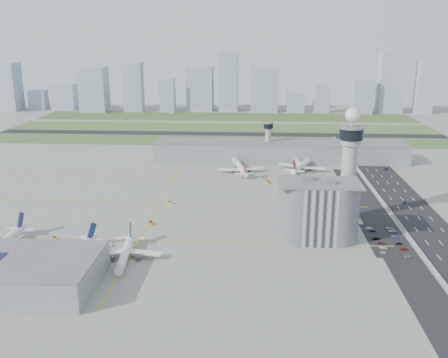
# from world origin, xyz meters

# --- Properties ---
(ground) EXTENTS (1000.00, 1000.00, 0.00)m
(ground) POSITION_xyz_m (0.00, 0.00, 0.00)
(ground) COLOR #9A978F
(grass_strip_0) EXTENTS (480.00, 50.00, 0.08)m
(grass_strip_0) POSITION_xyz_m (-20.00, 225.00, 0.04)
(grass_strip_0) COLOR #456630
(grass_strip_0) RESTS_ON ground
(grass_strip_1) EXTENTS (480.00, 60.00, 0.08)m
(grass_strip_1) POSITION_xyz_m (-20.00, 300.00, 0.04)
(grass_strip_1) COLOR #496C33
(grass_strip_1) RESTS_ON ground
(grass_strip_2) EXTENTS (480.00, 70.00, 0.08)m
(grass_strip_2) POSITION_xyz_m (-20.00, 380.00, 0.04)
(grass_strip_2) COLOR #42582A
(grass_strip_2) RESTS_ON ground
(runway) EXTENTS (480.00, 22.00, 0.10)m
(runway) POSITION_xyz_m (-20.00, 262.00, 0.06)
(runway) COLOR black
(runway) RESTS_ON ground
(highway) EXTENTS (28.00, 500.00, 0.10)m
(highway) POSITION_xyz_m (115.00, 0.00, 0.05)
(highway) COLOR black
(highway) RESTS_ON ground
(barrier_left) EXTENTS (0.60, 500.00, 1.20)m
(barrier_left) POSITION_xyz_m (101.00, 0.00, 0.60)
(barrier_left) COLOR #9E9E99
(barrier_left) RESTS_ON ground
(landside_road) EXTENTS (18.00, 260.00, 0.08)m
(landside_road) POSITION_xyz_m (90.00, -10.00, 0.04)
(landside_road) COLOR black
(landside_road) RESTS_ON ground
(parking_lot) EXTENTS (20.00, 44.00, 0.10)m
(parking_lot) POSITION_xyz_m (88.00, -22.00, 0.05)
(parking_lot) COLOR black
(parking_lot) RESTS_ON ground
(taxiway_line_h_0) EXTENTS (260.00, 0.60, 0.01)m
(taxiway_line_h_0) POSITION_xyz_m (-40.00, -30.00, 0.01)
(taxiway_line_h_0) COLOR yellow
(taxiway_line_h_0) RESTS_ON ground
(taxiway_line_h_1) EXTENTS (260.00, 0.60, 0.01)m
(taxiway_line_h_1) POSITION_xyz_m (-40.00, 30.00, 0.01)
(taxiway_line_h_1) COLOR yellow
(taxiway_line_h_1) RESTS_ON ground
(taxiway_line_h_2) EXTENTS (260.00, 0.60, 0.01)m
(taxiway_line_h_2) POSITION_xyz_m (-40.00, 90.00, 0.01)
(taxiway_line_h_2) COLOR yellow
(taxiway_line_h_2) RESTS_ON ground
(taxiway_line_v) EXTENTS (0.60, 260.00, 0.01)m
(taxiway_line_v) POSITION_xyz_m (-40.00, 30.00, 0.01)
(taxiway_line_v) COLOR yellow
(taxiway_line_v) RESTS_ON ground
(control_tower) EXTENTS (14.00, 14.00, 64.50)m
(control_tower) POSITION_xyz_m (72.00, 8.00, 35.04)
(control_tower) COLOR #ADAAA5
(control_tower) RESTS_ON ground
(secondary_tower) EXTENTS (8.60, 8.60, 31.90)m
(secondary_tower) POSITION_xyz_m (30.00, 150.00, 18.80)
(secondary_tower) COLOR #ADAAA5
(secondary_tower) RESTS_ON ground
(admin_building) EXTENTS (42.00, 24.00, 33.50)m
(admin_building) POSITION_xyz_m (51.99, -22.00, 15.30)
(admin_building) COLOR #B2B2B7
(admin_building) RESTS_ON ground
(terminal_pier) EXTENTS (210.00, 32.00, 15.80)m
(terminal_pier) POSITION_xyz_m (40.00, 148.00, 7.90)
(terminal_pier) COLOR gray
(terminal_pier) RESTS_ON ground
(airplane_near_a) EXTENTS (40.77, 47.13, 12.61)m
(airplane_near_a) POSITION_xyz_m (-104.66, -47.00, 6.30)
(airplane_near_a) COLOR white
(airplane_near_a) RESTS_ON ground
(airplane_near_b) EXTENTS (50.74, 53.91, 11.96)m
(airplane_near_b) POSITION_xyz_m (-69.46, -55.38, 5.98)
(airplane_near_b) COLOR white
(airplane_near_b) RESTS_ON ground
(airplane_near_c) EXTENTS (39.34, 44.88, 11.61)m
(airplane_near_c) POSITION_xyz_m (-40.93, -53.71, 5.80)
(airplane_near_c) COLOR white
(airplane_near_c) RESTS_ON ground
(airplane_far_a) EXTENTS (44.66, 49.87, 12.23)m
(airplane_far_a) POSITION_xyz_m (8.42, 107.24, 6.11)
(airplane_far_a) COLOR white
(airplane_far_a) RESTS_ON ground
(airplane_far_b) EXTENTS (53.44, 57.13, 12.79)m
(airplane_far_b) POSITION_xyz_m (56.62, 117.35, 6.40)
(airplane_far_b) COLOR white
(airplane_far_b) RESTS_ON ground
(jet_bridge_near_1) EXTENTS (5.39, 14.31, 5.70)m
(jet_bridge_near_1) POSITION_xyz_m (-83.00, -61.00, 2.85)
(jet_bridge_near_1) COLOR silver
(jet_bridge_near_1) RESTS_ON ground
(jet_bridge_near_2) EXTENTS (5.39, 14.31, 5.70)m
(jet_bridge_near_2) POSITION_xyz_m (-53.00, -61.00, 2.85)
(jet_bridge_near_2) COLOR silver
(jet_bridge_near_2) RESTS_ON ground
(jet_bridge_far_0) EXTENTS (5.39, 14.31, 5.70)m
(jet_bridge_far_0) POSITION_xyz_m (2.00, 132.00, 2.85)
(jet_bridge_far_0) COLOR silver
(jet_bridge_far_0) RESTS_ON ground
(jet_bridge_far_1) EXTENTS (5.39, 14.31, 5.70)m
(jet_bridge_far_1) POSITION_xyz_m (52.00, 132.00, 2.85)
(jet_bridge_far_1) COLOR silver
(jet_bridge_far_1) RESTS_ON ground
(tug_0) EXTENTS (3.57, 3.02, 1.76)m
(tug_0) POSITION_xyz_m (-83.89, -32.58, 0.88)
(tug_0) COLOR #F8BF05
(tug_0) RESTS_ON ground
(tug_1) EXTENTS (3.95, 3.71, 1.89)m
(tug_1) POSITION_xyz_m (-64.54, -36.12, 0.95)
(tug_1) COLOR yellow
(tug_1) RESTS_ON ground
(tug_2) EXTENTS (2.49, 3.61, 2.09)m
(tug_2) POSITION_xyz_m (-38.41, -8.04, 1.04)
(tug_2) COLOR orange
(tug_2) RESTS_ON ground
(tug_3) EXTENTS (3.50, 2.58, 1.91)m
(tug_3) POSITION_xyz_m (-33.87, 27.77, 0.95)
(tug_3) COLOR yellow
(tug_3) RESTS_ON ground
(tug_4) EXTENTS (3.78, 4.23, 2.04)m
(tug_4) POSITION_xyz_m (28.74, 78.13, 1.02)
(tug_4) COLOR #D9AE02
(tug_4) RESTS_ON ground
(tug_5) EXTENTS (2.66, 3.21, 1.60)m
(tug_5) POSITION_xyz_m (25.75, 88.02, 0.80)
(tug_5) COLOR gold
(tug_5) RESTS_ON ground
(car_lot_0) EXTENTS (3.28, 1.41, 1.11)m
(car_lot_0) POSITION_xyz_m (82.48, -38.80, 0.55)
(car_lot_0) COLOR silver
(car_lot_0) RESTS_ON ground
(car_lot_1) EXTENTS (4.12, 1.84, 1.31)m
(car_lot_1) POSITION_xyz_m (83.80, -33.19, 0.66)
(car_lot_1) COLOR #979DA7
(car_lot_1) RESTS_ON ground
(car_lot_2) EXTENTS (4.11, 2.06, 1.12)m
(car_lot_2) POSITION_xyz_m (84.06, -27.05, 0.56)
(car_lot_2) COLOR maroon
(car_lot_2) RESTS_ON ground
(car_lot_3) EXTENTS (4.43, 2.41, 1.22)m
(car_lot_3) POSITION_xyz_m (83.07, -21.45, 0.61)
(car_lot_3) COLOR black
(car_lot_3) RESTS_ON ground
(car_lot_4) EXTENTS (3.38, 1.41, 1.15)m
(car_lot_4) POSITION_xyz_m (83.55, -10.66, 0.57)
(car_lot_4) COLOR #0D154B
(car_lot_4) RESTS_ON ground
(car_lot_5) EXTENTS (3.90, 1.92, 1.23)m
(car_lot_5) POSITION_xyz_m (82.31, -7.47, 0.62)
(car_lot_5) COLOR #B3B8C6
(car_lot_5) RESTS_ON ground
(car_lot_6) EXTENTS (3.95, 1.86, 1.09)m
(car_lot_6) POSITION_xyz_m (93.36, -42.21, 0.55)
(car_lot_6) COLOR gray
(car_lot_6) RESTS_ON ground
(car_lot_7) EXTENTS (4.03, 1.64, 1.17)m
(car_lot_7) POSITION_xyz_m (93.73, -34.02, 0.58)
(car_lot_7) COLOR maroon
(car_lot_7) RESTS_ON ground
(car_lot_8) EXTENTS (3.65, 1.88, 1.19)m
(car_lot_8) POSITION_xyz_m (93.04, -27.23, 0.59)
(car_lot_8) COLOR black
(car_lot_8) RESTS_ON ground
(car_lot_9) EXTENTS (3.80, 1.81, 1.20)m
(car_lot_9) POSITION_xyz_m (93.17, -18.30, 0.60)
(car_lot_9) COLOR navy
(car_lot_9) RESTS_ON ground
(car_lot_10) EXTENTS (4.47, 2.21, 1.22)m
(car_lot_10) POSITION_xyz_m (93.95, -10.66, 0.61)
(car_lot_10) COLOR silver
(car_lot_10) RESTS_ON ground
(car_lot_11) EXTENTS (4.45, 1.83, 1.29)m
(car_lot_11) POSITION_xyz_m (93.64, -7.15, 0.64)
(car_lot_11) COLOR #929598
(car_lot_11) RESTS_ON ground
(car_hw_1) EXTENTS (1.56, 3.47, 1.10)m
(car_hw_1) POSITION_xyz_m (114.07, 39.26, 0.55)
(car_hw_1) COLOR black
(car_hw_1) RESTS_ON ground
(car_hw_2) EXTENTS (2.81, 5.00, 1.32)m
(car_hw_2) POSITION_xyz_m (122.47, 120.19, 0.66)
(car_hw_2) COLOR navy
(car_hw_2) RESTS_ON ground
(car_hw_4) EXTENTS (2.15, 4.01, 1.30)m
(car_hw_4) POSITION_xyz_m (107.00, 181.45, 0.65)
(car_hw_4) COLOR gray
(car_hw_4) RESTS_ON ground
(skyline_bldg_1) EXTENTS (37.63, 30.10, 65.60)m
(skyline_bldg_1) POSITION_xyz_m (-331.22, 417.61, 32.80)
(skyline_bldg_1) COLOR #9EADC1
(skyline_bldg_1) RESTS_ON ground
(skyline_bldg_2) EXTENTS (22.81, 18.25, 26.79)m
(skyline_bldg_2) POSITION_xyz_m (-291.25, 430.16, 13.39)
(skyline_bldg_2) COLOR #9EADC1
(skyline_bldg_2) RESTS_ON ground
(skyline_bldg_3) EXTENTS (32.30, 25.84, 36.93)m
(skyline_bldg_3) POSITION_xyz_m (-252.58, 431.35, 18.47)
(skyline_bldg_3) COLOR #9EADC1
(skyline_bldg_3) RESTS_ON ground
(skyline_bldg_4) EXTENTS (35.81, 28.65, 60.36)m
(skyline_bldg_4) POSITION_xyz_m (-204.47, 415.19, 30.18)
(skyline_bldg_4) COLOR #9EADC1
(skyline_bldg_4) RESTS_ON ground
(skyline_bldg_5) EXTENTS (25.49, 20.39, 66.89)m
(skyline_bldg_5) POSITION_xyz_m (-150.11, 419.66, 33.44)
(skyline_bldg_5) COLOR #9EADC1
(skyline_bldg_5) RESTS_ON ground
(skyline_bldg_6) EXTENTS (20.04, 16.03, 45.20)m
(skyline_bldg_6) POSITION_xyz_m (-102.68, 417.90, 22.60)
(skyline_bldg_6) COLOR #9EADC1
(skyline_bldg_6) RESTS_ON ground
(skyline_bldg_7) EXTENTS (35.76, 28.61, 61.22)m
(skyline_bldg_7) POSITION_xyz_m (-59.44, 436.89, 30.61)
(skyline_bldg_7) COLOR #9EADC1
(skyline_bldg_7) RESTS_ON ground
(skyline_bldg_8) EXTENTS (26.33, 21.06, 83.39)m
(skyline_bldg_8) POSITION_xyz_m (-19.42, 431.56, 41.69)
(skyline_bldg_8) COLOR #9EADC1
(skyline_bldg_8) RESTS_ON ground
(skyline_bldg_9) EXTENTS (36.96, 29.57, 62.11)m
(skyline_bldg_9) POSITION_xyz_m (30.27, 432.32, 31.06)
(skyline_bldg_9) COLOR #9EADC1
(skyline_bldg_9) RESTS_ON ground
(skyline_bldg_10) EXTENTS (23.01, 18.41, 27.75)m
(skyline_bldg_10) POSITION_xyz_m (73.27, 423.68, 13.87)
(skyline_bldg_10) COLOR #9EADC1
(skyline_bldg_10) RESTS_ON ground
(skyline_bldg_11) EXTENTS (20.22, 16.18, 38.97)m
(skyline_bldg_11) POSITION_xyz_m (108.28, 423.34, 19.48)
(skyline_bldg_11) COLOR #9EADC1
(skyline_bldg_11) RESTS_ON ground
(skyline_bldg_12) EXTENTS (26.14, 20.92, 46.89)m
(skyline_bldg_12) POSITION_xyz_m (162.17, 421.29, 23.44)
(skyline_bldg_12) COLOR #9EADC1
(skyline_bldg_12) RESTS_ON ground
(skyline_bldg_13) EXTENTS (32.26, 25.81, 81.20)m
(skyline_bldg_13) POSITION_xyz_m (201.27, 433.27, 40.60)
(skyline_bldg_13) COLOR #9EADC1
(skyline_bldg_13) RESTS_ON ground
(skyline_bldg_14) EXTENTS (21.59, 17.28, 68.75)m
(skyline_bldg_14) POSITION_xyz_m (244.74, 426.38, 34.37)
(skyline_bldg_14) COLOR #9EADC1
(skyline_bldg_14) RESTS_ON ground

